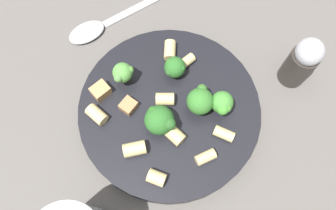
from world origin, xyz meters
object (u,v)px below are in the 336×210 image
(chicken_chunk_0, at_px, (127,105))
(pasta_bowl, at_px, (168,111))
(rigatoni_8, at_px, (223,134))
(rigatoni_0, at_px, (155,178))
(rigatoni_5, at_px, (204,157))
(pepper_shaker, at_px, (301,62))
(rigatoni_3, at_px, (133,149))
(broccoli_floret_3, at_px, (199,99))
(rigatoni_1, at_px, (96,115))
(rigatoni_2, at_px, (186,61))
(rigatoni_6, at_px, (171,50))
(chicken_chunk_1, at_px, (99,91))
(spoon, at_px, (99,26))
(broccoli_floret_1, at_px, (158,120))
(rigatoni_4, at_px, (164,99))
(broccoli_floret_0, at_px, (173,67))
(rigatoni_7, at_px, (173,135))
(broccoli_floret_2, at_px, (121,73))
(broccoli_floret_4, at_px, (221,103))

(chicken_chunk_0, bearing_deg, pasta_bowl, -90.30)
(pasta_bowl, distance_m, rigatoni_8, 0.08)
(rigatoni_0, distance_m, rigatoni_5, 0.07)
(pepper_shaker, bearing_deg, rigatoni_3, 118.95)
(rigatoni_0, distance_m, chicken_chunk_0, 0.10)
(broccoli_floret_3, bearing_deg, rigatoni_1, 97.28)
(rigatoni_2, relative_size, rigatoni_3, 0.76)
(rigatoni_0, xyz_separation_m, pepper_shaker, (0.16, -0.20, 0.00))
(broccoli_floret_3, distance_m, rigatoni_6, 0.09)
(rigatoni_0, xyz_separation_m, rigatoni_6, (0.18, -0.02, -0.00))
(chicken_chunk_1, height_order, pepper_shaker, pepper_shaker)
(rigatoni_2, xyz_separation_m, spoon, (0.08, 0.13, -0.04))
(broccoli_floret_1, distance_m, rigatoni_0, 0.07)
(rigatoni_2, xyz_separation_m, rigatoni_4, (-0.06, 0.03, 0.00))
(broccoli_floret_1, xyz_separation_m, rigatoni_3, (-0.03, 0.03, -0.01))
(rigatoni_3, xyz_separation_m, chicken_chunk_1, (0.08, 0.05, -0.00))
(rigatoni_5, relative_size, rigatoni_6, 0.95)
(rigatoni_0, height_order, pepper_shaker, pepper_shaker)
(rigatoni_3, bearing_deg, rigatoni_2, -27.96)
(broccoli_floret_0, distance_m, chicken_chunk_0, 0.08)
(broccoli_floret_0, xyz_separation_m, rigatoni_6, (0.03, 0.00, -0.01))
(broccoli_floret_1, bearing_deg, rigatoni_2, -21.12)
(rigatoni_5, bearing_deg, rigatoni_8, -38.70)
(pasta_bowl, distance_m, chicken_chunk_1, 0.10)
(rigatoni_0, bearing_deg, rigatoni_7, -22.33)
(chicken_chunk_1, bearing_deg, rigatoni_5, -122.43)
(broccoli_floret_2, relative_size, rigatoni_4, 1.56)
(rigatoni_7, bearing_deg, rigatoni_8, -87.15)
(chicken_chunk_1, bearing_deg, broccoli_floret_4, -97.53)
(broccoli_floret_1, bearing_deg, chicken_chunk_0, 59.15)
(chicken_chunk_1, xyz_separation_m, pepper_shaker, (0.05, -0.27, 0.00))
(pasta_bowl, relative_size, rigatoni_1, 9.04)
(broccoli_floret_3, bearing_deg, rigatoni_4, 82.54)
(rigatoni_0, xyz_separation_m, rigatoni_3, (0.04, 0.03, 0.00))
(chicken_chunk_0, xyz_separation_m, chicken_chunk_1, (0.02, 0.04, 0.00))
(rigatoni_6, relative_size, pepper_shaker, 0.29)
(broccoli_floret_4, height_order, rigatoni_8, broccoli_floret_4)
(broccoli_floret_0, xyz_separation_m, rigatoni_2, (0.02, -0.02, -0.01))
(rigatoni_0, bearing_deg, chicken_chunk_0, 22.71)
(broccoli_floret_2, height_order, spoon, broccoli_floret_2)
(rigatoni_4, bearing_deg, chicken_chunk_0, 100.28)
(pasta_bowl, distance_m, broccoli_floret_3, 0.05)
(rigatoni_5, bearing_deg, chicken_chunk_0, 55.82)
(rigatoni_2, relative_size, rigatoni_6, 0.79)
(broccoli_floret_1, bearing_deg, rigatoni_3, 137.17)
(broccoli_floret_3, relative_size, spoon, 0.25)
(rigatoni_2, distance_m, chicken_chunk_1, 0.12)
(chicken_chunk_0, bearing_deg, rigatoni_1, 109.48)
(chicken_chunk_1, bearing_deg, broccoli_floret_2, -57.90)
(pasta_bowl, distance_m, rigatoni_0, 0.10)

